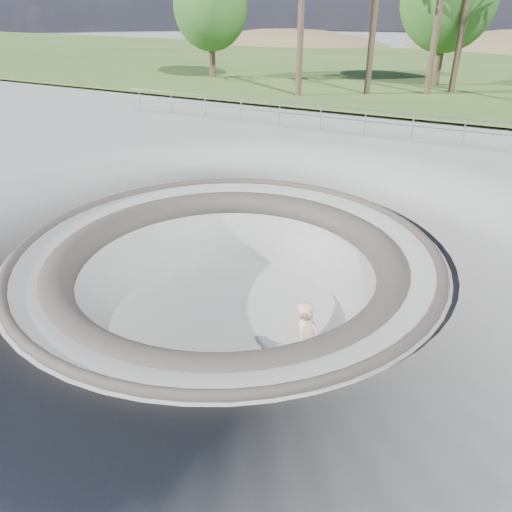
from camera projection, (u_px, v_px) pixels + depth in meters
name	position (u px, v px, depth m)	size (l,w,h in m)	color
ground	(227.00, 249.00, 12.08)	(180.00, 180.00, 0.00)	#A6A6A1
skate_bowl	(229.00, 312.00, 12.92)	(14.00, 14.00, 4.10)	#A6A6A1
grass_strip	(441.00, 72.00, 38.93)	(180.00, 36.00, 0.12)	#395E25
distant_hills	(494.00, 114.00, 59.16)	(103.20, 45.00, 28.60)	brown
safety_railing	(365.00, 122.00, 21.27)	(25.00, 0.06, 1.03)	gray
skateboard	(304.00, 380.00, 10.64)	(0.94, 0.53, 0.09)	brown
skater	(306.00, 343.00, 10.19)	(0.70, 0.46, 1.92)	beige
bushy_tree_left	(210.00, 7.00, 33.80)	(5.16, 4.69, 7.44)	brown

